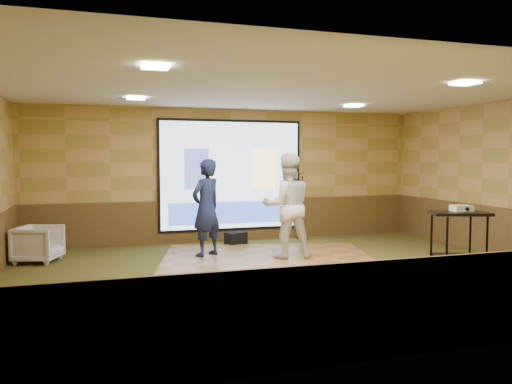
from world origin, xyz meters
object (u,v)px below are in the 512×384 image
object	(u,v)px
player_left	(206,208)
projector	(461,208)
banquet_chair	(38,244)
av_table	(459,229)
player_right	(287,206)
mic_stand	(300,218)
duffel_bag	(236,238)
projector_screen	(231,176)
dance_floor	(268,258)

from	to	relation	value
player_left	projector	bearing A→B (deg)	116.44
player_left	banquet_chair	xyz separation A→B (m)	(-3.02, 0.45, -0.62)
player_left	banquet_chair	world-z (taller)	player_left
banquet_chair	av_table	bearing A→B (deg)	-94.01
player_left	player_right	distance (m)	1.54
mic_stand	banquet_chair	xyz separation A→B (m)	(-5.55, -1.00, -0.16)
player_right	av_table	xyz separation A→B (m)	(2.41, -1.77, -0.30)
projector	banquet_chair	size ratio (longest dim) A/B	0.42
banquet_chair	duffel_bag	bearing A→B (deg)	-61.10
banquet_chair	duffel_bag	size ratio (longest dim) A/B	1.70
projector	duffel_bag	size ratio (longest dim) A/B	0.72
projector_screen	mic_stand	xyz separation A→B (m)	(1.60, -0.22, -0.98)
banquet_chair	duffel_bag	xyz separation A→B (m)	(3.91, 0.71, -0.20)
projector_screen	banquet_chair	size ratio (longest dim) A/B	4.50
av_table	duffel_bag	size ratio (longest dim) A/B	2.29
av_table	dance_floor	bearing A→B (deg)	145.99
dance_floor	banquet_chair	size ratio (longest dim) A/B	5.29
player_right	duffel_bag	size ratio (longest dim) A/B	4.49
av_table	projector	distance (m)	0.37
dance_floor	mic_stand	distance (m)	2.52
player_left	mic_stand	distance (m)	2.96
dance_floor	duffel_bag	xyz separation A→B (m)	(-0.16, 1.70, 0.12)
banquet_chair	dance_floor	bearing A→B (deg)	-84.97
player_left	banquet_chair	bearing A→B (deg)	-41.61
banquet_chair	mic_stand	bearing A→B (deg)	-61.16
duffel_bag	projector	bearing A→B (deg)	-48.99
projector_screen	duffel_bag	bearing A→B (deg)	-93.81
projector_screen	av_table	xyz separation A→B (m)	(2.89, -4.07, -0.77)
dance_floor	player_right	bearing A→B (deg)	-15.11
projector_screen	dance_floor	world-z (taller)	projector_screen
projector_screen	av_table	distance (m)	5.05
player_right	banquet_chair	world-z (taller)	player_right
dance_floor	player_left	size ratio (longest dim) A/B	2.11
projector_screen	player_left	distance (m)	1.99
dance_floor	player_left	world-z (taller)	player_left
player_left	mic_stand	world-z (taller)	player_left
player_left	av_table	xyz separation A→B (m)	(3.82, -2.39, -0.25)
dance_floor	av_table	bearing A→B (deg)	-34.01
mic_stand	player_right	bearing A→B (deg)	-135.11
banquet_chair	projector_screen	bearing A→B (deg)	-54.22
projector_screen	player_left	world-z (taller)	projector_screen
player_left	duffel_bag	xyz separation A→B (m)	(0.90, 1.17, -0.82)
projector_screen	duffel_bag	distance (m)	1.43
projector_screen	mic_stand	size ratio (longest dim) A/B	2.09
av_table	projector	xyz separation A→B (m)	(0.10, 0.08, 0.34)
projector	banquet_chair	xyz separation A→B (m)	(-6.94, 2.77, -0.71)
player_right	duffel_bag	xyz separation A→B (m)	(-0.51, 1.79, -0.87)
projector_screen	duffel_bag	size ratio (longest dim) A/B	7.65
mic_stand	projector	bearing A→B (deg)	-86.55
dance_floor	banquet_chair	distance (m)	4.21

